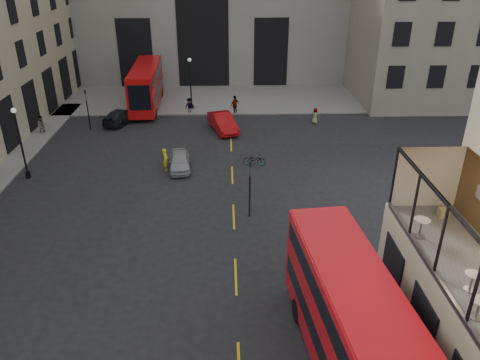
{
  "coord_description": "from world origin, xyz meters",
  "views": [
    {
      "loc": [
        -2.36,
        -13.32,
        15.13
      ],
      "look_at": [
        -1.63,
        11.11,
        3.0
      ],
      "focal_mm": 35.0,
      "sensor_mm": 36.0,
      "label": 1
    }
  ],
  "objects_px": {
    "pedestrian_d": "(315,116)",
    "cafe_table_mid": "(472,279)",
    "street_lamp_a": "(22,148)",
    "bus_near": "(357,334)",
    "pedestrian_b": "(190,106)",
    "cafe_table_near": "(479,306)",
    "traffic_light_near": "(250,182)",
    "pedestrian_c": "(235,105)",
    "bicycle": "(254,160)",
    "cafe_table_far": "(421,225)",
    "car_b": "(223,122)",
    "cyclist": "(166,160)",
    "cafe_chair_d": "(444,212)",
    "car_a": "(180,161)",
    "car_c": "(121,116)",
    "pedestrian_a": "(42,125)",
    "bus_far": "(146,84)",
    "traffic_light_far": "(87,105)",
    "street_lamp_b": "(191,87)"
  },
  "relations": [
    {
      "from": "pedestrian_d",
      "to": "cafe_table_mid",
      "type": "xyz_separation_m",
      "value": [
        -0.2,
        -30.07,
        4.28
      ]
    },
    {
      "from": "street_lamp_a",
      "to": "bus_near",
      "type": "distance_m",
      "value": 26.91
    },
    {
      "from": "pedestrian_b",
      "to": "cafe_table_mid",
      "type": "height_order",
      "value": "cafe_table_mid"
    },
    {
      "from": "cafe_table_near",
      "to": "traffic_light_near",
      "type": "bearing_deg",
      "value": 114.55
    },
    {
      "from": "pedestrian_c",
      "to": "bicycle",
      "type": "bearing_deg",
      "value": 53.41
    },
    {
      "from": "pedestrian_c",
      "to": "cafe_table_far",
      "type": "relative_size",
      "value": 2.3
    },
    {
      "from": "car_b",
      "to": "cyclist",
      "type": "distance_m",
      "value": 9.5
    },
    {
      "from": "pedestrian_d",
      "to": "cafe_chair_d",
      "type": "distance_m",
      "value": 25.57
    },
    {
      "from": "car_a",
      "to": "pedestrian_d",
      "type": "distance_m",
      "value": 15.69
    },
    {
      "from": "pedestrian_b",
      "to": "cafe_table_mid",
      "type": "bearing_deg",
      "value": -101.22
    },
    {
      "from": "bus_near",
      "to": "car_c",
      "type": "xyz_separation_m",
      "value": [
        -14.78,
        30.74,
        -1.94
      ]
    },
    {
      "from": "cyclist",
      "to": "cafe_table_near",
      "type": "bearing_deg",
      "value": -150.29
    },
    {
      "from": "street_lamp_a",
      "to": "pedestrian_b",
      "type": "bearing_deg",
      "value": 53.29
    },
    {
      "from": "bus_near",
      "to": "pedestrian_b",
      "type": "height_order",
      "value": "bus_near"
    },
    {
      "from": "pedestrian_a",
      "to": "cafe_chair_d",
      "type": "xyz_separation_m",
      "value": [
        26.04,
        -23.08,
        3.97
      ]
    },
    {
      "from": "street_lamp_a",
      "to": "cafe_table_near",
      "type": "height_order",
      "value": "street_lamp_a"
    },
    {
      "from": "bus_far",
      "to": "pedestrian_a",
      "type": "height_order",
      "value": "bus_far"
    },
    {
      "from": "traffic_light_far",
      "to": "bus_near",
      "type": "height_order",
      "value": "bus_near"
    },
    {
      "from": "car_b",
      "to": "pedestrian_b",
      "type": "bearing_deg",
      "value": 106.32
    },
    {
      "from": "cafe_table_near",
      "to": "car_c",
      "type": "bearing_deg",
      "value": 119.23
    },
    {
      "from": "traffic_light_far",
      "to": "pedestrian_c",
      "type": "xyz_separation_m",
      "value": [
        13.5,
        4.39,
        -1.48
      ]
    },
    {
      "from": "cafe_table_mid",
      "to": "cafe_table_far",
      "type": "relative_size",
      "value": 0.83
    },
    {
      "from": "street_lamp_b",
      "to": "cafe_table_mid",
      "type": "xyz_separation_m",
      "value": [
        11.92,
        -34.84,
        2.65
      ]
    },
    {
      "from": "car_c",
      "to": "bicycle",
      "type": "xyz_separation_m",
      "value": [
        12.25,
        -10.18,
        -0.22
      ]
    },
    {
      "from": "pedestrian_d",
      "to": "cafe_chair_d",
      "type": "height_order",
      "value": "cafe_chair_d"
    },
    {
      "from": "bus_far",
      "to": "cafe_chair_d",
      "type": "relative_size",
      "value": 14.37
    },
    {
      "from": "street_lamp_b",
      "to": "bus_near",
      "type": "relative_size",
      "value": 0.45
    },
    {
      "from": "pedestrian_c",
      "to": "car_c",
      "type": "bearing_deg",
      "value": -29.75
    },
    {
      "from": "bus_far",
      "to": "bicycle",
      "type": "xyz_separation_m",
      "value": [
        10.45,
        -15.24,
        -2.0
      ]
    },
    {
      "from": "car_b",
      "to": "pedestrian_c",
      "type": "xyz_separation_m",
      "value": [
        1.23,
        4.88,
        0.14
      ]
    },
    {
      "from": "bus_near",
      "to": "pedestrian_d",
      "type": "bearing_deg",
      "value": 82.7
    },
    {
      "from": "traffic_light_far",
      "to": "pedestrian_c",
      "type": "distance_m",
      "value": 14.28
    },
    {
      "from": "car_a",
      "to": "cafe_chair_d",
      "type": "relative_size",
      "value": 5.0
    },
    {
      "from": "pedestrian_c",
      "to": "cafe_chair_d",
      "type": "xyz_separation_m",
      "value": [
        8.54,
        -28.39,
        3.89
      ]
    },
    {
      "from": "car_c",
      "to": "cafe_table_far",
      "type": "bearing_deg",
      "value": 144.7
    },
    {
      "from": "traffic_light_far",
      "to": "bus_far",
      "type": "relative_size",
      "value": 0.35
    },
    {
      "from": "traffic_light_far",
      "to": "cafe_chair_d",
      "type": "bearing_deg",
      "value": -47.43
    },
    {
      "from": "bicycle",
      "to": "pedestrian_b",
      "type": "xyz_separation_m",
      "value": [
        -5.85,
        12.83,
        0.36
      ]
    },
    {
      "from": "street_lamp_b",
      "to": "cyclist",
      "type": "xyz_separation_m",
      "value": [
        -1.0,
        -14.97,
        -1.53
      ]
    },
    {
      "from": "street_lamp_b",
      "to": "cafe_table_far",
      "type": "bearing_deg",
      "value": -70.1
    },
    {
      "from": "traffic_light_far",
      "to": "cafe_table_far",
      "type": "height_order",
      "value": "cafe_table_far"
    },
    {
      "from": "bus_near",
      "to": "pedestrian_c",
      "type": "height_order",
      "value": "bus_near"
    },
    {
      "from": "street_lamp_a",
      "to": "car_a",
      "type": "xyz_separation_m",
      "value": [
        11.02,
        1.25,
        -1.74
      ]
    },
    {
      "from": "car_c",
      "to": "cyclist",
      "type": "xyz_separation_m",
      "value": [
        5.5,
        -10.93,
        0.2
      ]
    },
    {
      "from": "car_c",
      "to": "pedestrian_a",
      "type": "height_order",
      "value": "pedestrian_a"
    },
    {
      "from": "traffic_light_near",
      "to": "traffic_light_far",
      "type": "xyz_separation_m",
      "value": [
        -14.0,
        16.0,
        0.0
      ]
    },
    {
      "from": "car_c",
      "to": "pedestrian_c",
      "type": "distance_m",
      "value": 11.28
    },
    {
      "from": "bicycle",
      "to": "cafe_table_near",
      "type": "bearing_deg",
      "value": -155.81
    },
    {
      "from": "pedestrian_a",
      "to": "pedestrian_b",
      "type": "height_order",
      "value": "pedestrian_a"
    },
    {
      "from": "street_lamp_b",
      "to": "car_a",
      "type": "height_order",
      "value": "street_lamp_b"
    }
  ]
}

